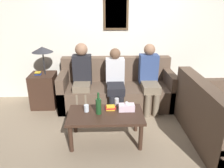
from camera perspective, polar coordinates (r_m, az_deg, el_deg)
name	(u,v)px	position (r m, az deg, el deg)	size (l,w,h in m)	color
ground_plane	(118,116)	(3.96, 1.58, -8.46)	(16.00, 16.00, 0.00)	gray
wall_back	(116,35)	(4.43, 0.97, 12.73)	(9.00, 0.08, 2.60)	silver
couch_main	(117,89)	(4.27, 1.20, -1.44)	(2.15, 0.84, 0.90)	brown
couch_side	(216,121)	(3.56, 25.61, -8.65)	(0.84, 1.61, 0.90)	brown
coffee_table	(106,117)	(3.16, -1.68, -8.72)	(1.07, 0.59, 0.45)	#382319
side_table_with_lamp	(44,87)	(4.37, -17.35, -0.65)	(0.48, 0.46, 1.17)	#382319
wine_bottle	(99,106)	(3.08, -3.54, -5.71)	(0.08, 0.08, 0.32)	#19421E
drinking_glass	(86,108)	(3.18, -6.69, -6.32)	(0.07, 0.07, 0.10)	silver
book_stack	(111,108)	(3.23, -0.37, -6.20)	(0.16, 0.11, 0.06)	gold
soda_can	(117,102)	(3.32, 1.26, -4.74)	(0.07, 0.07, 0.12)	#BCBCC1
tissue_box	(127,107)	(3.19, 3.81, -6.07)	(0.23, 0.12, 0.15)	silver
person_left	(82,74)	(4.05, -7.84, 2.50)	(0.34, 0.57, 1.23)	#756651
person_middle	(115,79)	(3.98, 0.88, 1.43)	(0.34, 0.65, 1.14)	black
person_right	(149,76)	(4.08, 9.72, 2.17)	(0.34, 0.64, 1.21)	#756651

